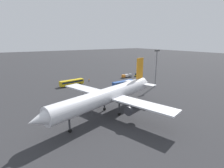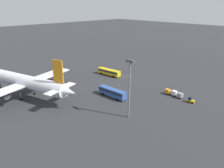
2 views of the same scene
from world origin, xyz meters
TOP-DOWN VIEW (x-y plane):
  - ground_plane at (0.00, 0.00)m, footprint 600.00×600.00m
  - airplane at (11.10, 46.72)m, footprint 49.53×43.01m
  - shuttle_bus_near at (8.13, 5.13)m, footprint 13.16×4.28m
  - shuttle_bus_far at (-12.50, 22.71)m, footprint 12.44×3.48m
  - baggage_tug at (-35.87, 5.71)m, footprint 2.58×1.98m
  - worker_person at (-3.39, 1.91)m, footprint 0.38×0.38m
  - cargo_cart_grey at (-31.22, 5.03)m, footprint 2.09×1.79m
  - cargo_cart_white at (-28.49, 4.52)m, footprint 2.09×1.79m
  - cargo_cart_orange at (-25.76, 4.96)m, footprint 2.09×1.79m
  - light_pole at (-27.56, 30.05)m, footprint 2.80×0.70m

SIDE VIEW (x-z plane):
  - ground_plane at x=0.00m, z-range 0.00..0.00m
  - worker_person at x=-3.39m, z-range 0.00..1.74m
  - baggage_tug at x=-35.87m, z-range -0.11..1.99m
  - cargo_cart_grey at x=-31.22m, z-range 0.16..2.22m
  - cargo_cart_white at x=-28.49m, z-range 0.16..2.22m
  - cargo_cart_orange at x=-25.76m, z-range 0.16..2.22m
  - shuttle_bus_near at x=8.13m, z-range 0.31..3.33m
  - shuttle_bus_far at x=-12.50m, z-range 0.33..3.64m
  - airplane at x=11.10m, z-range -2.09..14.74m
  - light_pole at x=-27.56m, z-range 2.03..20.71m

